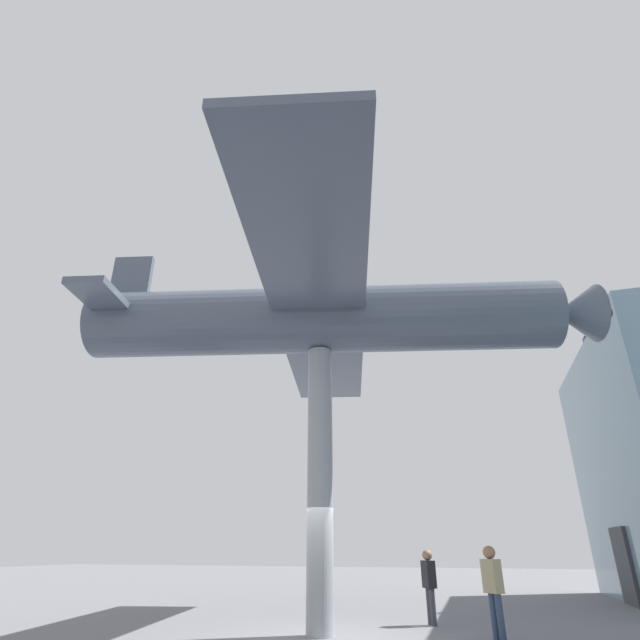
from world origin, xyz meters
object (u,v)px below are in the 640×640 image
Objects in this scene: support_pylon_central at (320,478)px; visitor_second at (493,584)px; suspended_airplane at (328,319)px; visitor_person at (429,581)px.

support_pylon_central is 3.68× the size of visitor_second.
suspended_airplane is 7.09m from visitor_second.
support_pylon_central is 0.43× the size of suspended_airplane.
visitor_person is at bearing 126.94° from suspended_airplane.
support_pylon_central is 3.87× the size of visitor_person.
visitor_second is at bearing 85.93° from suspended_airplane.
visitor_person is (-2.24, 1.91, -6.28)m from suspended_airplane.
support_pylon_central is at bearing -70.87° from visitor_person.
visitor_person is (-2.29, 2.11, -2.22)m from support_pylon_central.
visitor_second is (-0.55, 3.56, -2.17)m from support_pylon_central.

